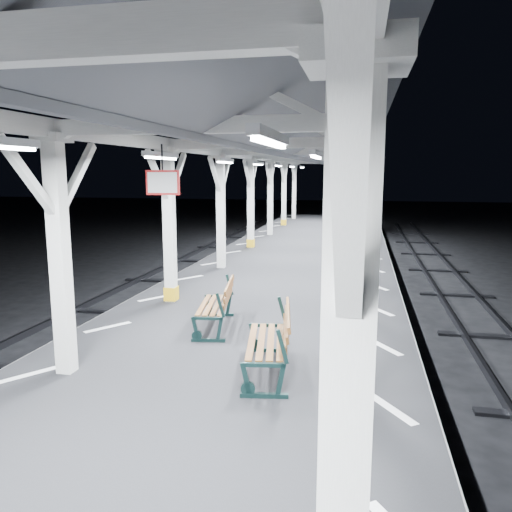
% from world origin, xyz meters
% --- Properties ---
extents(ground, '(120.00, 120.00, 0.00)m').
position_xyz_m(ground, '(0.00, 0.00, 0.00)').
color(ground, black).
rests_on(ground, ground).
extents(platform, '(6.00, 50.00, 1.00)m').
position_xyz_m(platform, '(0.00, 0.00, 0.50)').
color(platform, black).
rests_on(platform, ground).
extents(hazard_stripes_left, '(1.00, 48.00, 0.01)m').
position_xyz_m(hazard_stripes_left, '(-2.45, 0.00, 1.00)').
color(hazard_stripes_left, silver).
rests_on(hazard_stripes_left, platform).
extents(hazard_stripes_right, '(1.00, 48.00, 0.01)m').
position_xyz_m(hazard_stripes_right, '(2.45, 0.00, 1.00)').
color(hazard_stripes_right, silver).
rests_on(hazard_stripes_right, platform).
extents(canopy, '(5.40, 49.00, 4.65)m').
position_xyz_m(canopy, '(0.00, -0.02, 4.56)').
color(canopy, silver).
rests_on(canopy, platform).
extents(bench_near, '(0.88, 1.77, 0.92)m').
position_xyz_m(bench_near, '(0.88, -1.42, 1.49)').
color(bench_near, black).
rests_on(bench_near, platform).
extents(bench_mid, '(0.83, 1.66, 0.86)m').
position_xyz_m(bench_mid, '(-0.44, 0.39, 1.46)').
color(bench_mid, black).
rests_on(bench_mid, platform).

